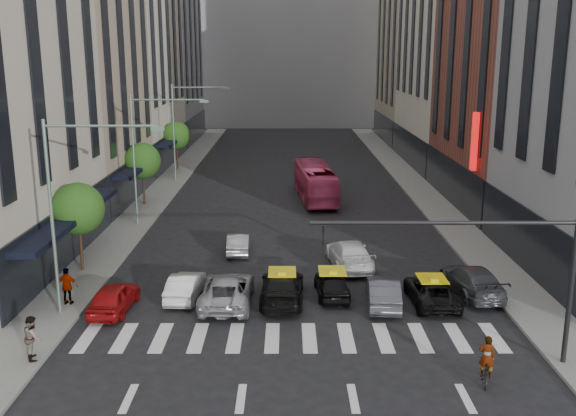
{
  "coord_description": "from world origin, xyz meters",
  "views": [
    {
      "loc": [
        -0.35,
        -24.05,
        11.97
      ],
      "look_at": [
        -0.31,
        8.77,
        4.0
      ],
      "focal_mm": 40.0,
      "sensor_mm": 36.0,
      "label": 1
    }
  ],
  "objects_px": {
    "streetlamp_mid": "(147,143)",
    "bus": "(315,182)",
    "streetlamp_far": "(183,119)",
    "taxi_left": "(282,287)",
    "taxi_center": "(332,284)",
    "streetlamp_near": "(71,192)",
    "pedestrian_near": "(33,337)",
    "car_red": "(114,297)",
    "motorcycle": "(486,373)",
    "car_white_front": "(185,286)",
    "pedestrian_far": "(67,286)"
  },
  "relations": [
    {
      "from": "streetlamp_near",
      "to": "taxi_center",
      "type": "height_order",
      "value": "streetlamp_near"
    },
    {
      "from": "streetlamp_near",
      "to": "bus",
      "type": "height_order",
      "value": "streetlamp_near"
    },
    {
      "from": "pedestrian_near",
      "to": "pedestrian_far",
      "type": "relative_size",
      "value": 0.98
    },
    {
      "from": "streetlamp_far",
      "to": "pedestrian_near",
      "type": "xyz_separation_m",
      "value": [
        -0.36,
        -36.68,
        -4.86
      ]
    },
    {
      "from": "streetlamp_near",
      "to": "taxi_left",
      "type": "xyz_separation_m",
      "value": [
        9.44,
        1.72,
        -5.15
      ]
    },
    {
      "from": "taxi_left",
      "to": "bus",
      "type": "distance_m",
      "value": 22.78
    },
    {
      "from": "taxi_center",
      "to": "pedestrian_near",
      "type": "xyz_separation_m",
      "value": [
        -12.3,
        -7.02,
        0.38
      ]
    },
    {
      "from": "pedestrian_far",
      "to": "car_red",
      "type": "bearing_deg",
      "value": 172.62
    },
    {
      "from": "streetlamp_far",
      "to": "motorcycle",
      "type": "xyz_separation_m",
      "value": [
        17.05,
        -38.4,
        -5.49
      ]
    },
    {
      "from": "streetlamp_near",
      "to": "taxi_left",
      "type": "relative_size",
      "value": 1.74
    },
    {
      "from": "streetlamp_mid",
      "to": "bus",
      "type": "distance_m",
      "value": 15.29
    },
    {
      "from": "streetlamp_mid",
      "to": "car_red",
      "type": "height_order",
      "value": "streetlamp_mid"
    },
    {
      "from": "streetlamp_mid",
      "to": "car_white_front",
      "type": "relative_size",
      "value": 2.27
    },
    {
      "from": "taxi_center",
      "to": "motorcycle",
      "type": "distance_m",
      "value": 10.13
    },
    {
      "from": "taxi_center",
      "to": "car_red",
      "type": "bearing_deg",
      "value": 7.1
    },
    {
      "from": "streetlamp_near",
      "to": "streetlamp_mid",
      "type": "bearing_deg",
      "value": 90.0
    },
    {
      "from": "bus",
      "to": "car_white_front",
      "type": "bearing_deg",
      "value": 66.47
    },
    {
      "from": "streetlamp_mid",
      "to": "car_white_front",
      "type": "xyz_separation_m",
      "value": [
        4.61,
        -13.91,
        -5.25
      ]
    },
    {
      "from": "streetlamp_near",
      "to": "pedestrian_near",
      "type": "xyz_separation_m",
      "value": [
        -0.36,
        -4.68,
        -4.86
      ]
    },
    {
      "from": "streetlamp_mid",
      "to": "streetlamp_far",
      "type": "height_order",
      "value": "same"
    },
    {
      "from": "streetlamp_far",
      "to": "pedestrian_far",
      "type": "distance_m",
      "value": 31.43
    },
    {
      "from": "streetlamp_far",
      "to": "car_red",
      "type": "xyz_separation_m",
      "value": [
        1.47,
        -31.54,
        -5.21
      ]
    },
    {
      "from": "car_red",
      "to": "streetlamp_near",
      "type": "bearing_deg",
      "value": 21.09
    },
    {
      "from": "streetlamp_near",
      "to": "streetlamp_mid",
      "type": "xyz_separation_m",
      "value": [
        0.0,
        16.0,
        0.0
      ]
    },
    {
      "from": "taxi_center",
      "to": "pedestrian_far",
      "type": "relative_size",
      "value": 2.13
    },
    {
      "from": "taxi_left",
      "to": "streetlamp_near",
      "type": "bearing_deg",
      "value": 11.7
    },
    {
      "from": "streetlamp_mid",
      "to": "streetlamp_far",
      "type": "xyz_separation_m",
      "value": [
        0.0,
        16.0,
        0.0
      ]
    },
    {
      "from": "taxi_center",
      "to": "motorcycle",
      "type": "relative_size",
      "value": 2.47
    },
    {
      "from": "streetlamp_near",
      "to": "pedestrian_near",
      "type": "distance_m",
      "value": 6.76
    },
    {
      "from": "streetlamp_far",
      "to": "taxi_center",
      "type": "distance_m",
      "value": 32.4
    },
    {
      "from": "car_white_front",
      "to": "pedestrian_far",
      "type": "bearing_deg",
      "value": 15.46
    },
    {
      "from": "taxi_center",
      "to": "taxi_left",
      "type": "bearing_deg",
      "value": 10.88
    },
    {
      "from": "taxi_center",
      "to": "streetlamp_far",
      "type": "bearing_deg",
      "value": -71.12
    },
    {
      "from": "streetlamp_far",
      "to": "taxi_left",
      "type": "distance_m",
      "value": 32.14
    },
    {
      "from": "bus",
      "to": "motorcycle",
      "type": "xyz_separation_m",
      "value": [
        5.03,
        -30.75,
        -1.06
      ]
    },
    {
      "from": "streetlamp_far",
      "to": "taxi_left",
      "type": "height_order",
      "value": "streetlamp_far"
    },
    {
      "from": "pedestrian_far",
      "to": "streetlamp_mid",
      "type": "bearing_deg",
      "value": -88.74
    },
    {
      "from": "streetlamp_mid",
      "to": "car_white_front",
      "type": "bearing_deg",
      "value": -71.65
    },
    {
      "from": "bus",
      "to": "pedestrian_far",
      "type": "bearing_deg",
      "value": 56.02
    },
    {
      "from": "motorcycle",
      "to": "car_white_front",
      "type": "bearing_deg",
      "value": -18.47
    },
    {
      "from": "motorcycle",
      "to": "taxi_center",
      "type": "bearing_deg",
      "value": -43.84
    },
    {
      "from": "streetlamp_far",
      "to": "taxi_left",
      "type": "bearing_deg",
      "value": -72.68
    },
    {
      "from": "taxi_center",
      "to": "pedestrian_near",
      "type": "height_order",
      "value": "pedestrian_near"
    },
    {
      "from": "streetlamp_near",
      "to": "car_white_front",
      "type": "bearing_deg",
      "value": 24.34
    },
    {
      "from": "streetlamp_far",
      "to": "pedestrian_near",
      "type": "height_order",
      "value": "streetlamp_far"
    },
    {
      "from": "car_red",
      "to": "pedestrian_near",
      "type": "bearing_deg",
      "value": 74.08
    },
    {
      "from": "streetlamp_near",
      "to": "car_red",
      "type": "height_order",
      "value": "streetlamp_near"
    },
    {
      "from": "streetlamp_mid",
      "to": "motorcycle",
      "type": "xyz_separation_m",
      "value": [
        17.05,
        -22.4,
        -5.49
      ]
    },
    {
      "from": "streetlamp_mid",
      "to": "motorcycle",
      "type": "distance_m",
      "value": 28.69
    },
    {
      "from": "streetlamp_near",
      "to": "taxi_center",
      "type": "distance_m",
      "value": 13.25
    }
  ]
}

